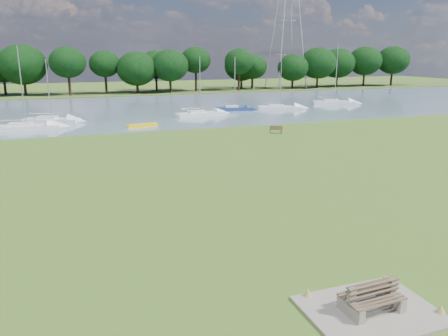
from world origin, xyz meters
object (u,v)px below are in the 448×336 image
object	(u,v)px
sailboat_2	(279,106)
sailboat_4	(51,119)
sailboat_8	(334,101)
kayak	(142,125)
riverbank_bench	(276,130)
sailboat_1	(200,113)
sailboat_7	(234,107)
sailboat_3	(25,125)
bench_pair	(372,298)

from	to	relation	value
sailboat_2	sailboat_4	world-z (taller)	sailboat_2
sailboat_8	sailboat_2	bearing A→B (deg)	-142.98
sailboat_2	kayak	bearing A→B (deg)	-135.69
riverbank_bench	sailboat_1	world-z (taller)	sailboat_1
kayak	sailboat_8	distance (m)	35.42
sailboat_2	sailboat_7	world-z (taller)	sailboat_7
sailboat_3	sailboat_4	world-z (taller)	sailboat_3
sailboat_4	sailboat_7	world-z (taller)	sailboat_7
sailboat_4	sailboat_8	world-z (taller)	sailboat_8
bench_pair	sailboat_7	world-z (taller)	sailboat_7
riverbank_bench	sailboat_8	bearing A→B (deg)	64.66
kayak	sailboat_2	size ratio (longest dim) A/B	0.45
sailboat_2	sailboat_8	world-z (taller)	sailboat_8
sailboat_3	sailboat_4	distance (m)	5.02
sailboat_8	kayak	bearing A→B (deg)	-136.51
bench_pair	kayak	xyz separation A→B (m)	(-0.88, 39.25, -0.31)
sailboat_4	sailboat_1	bearing A→B (deg)	20.53
sailboat_8	bench_pair	bearing A→B (deg)	-98.70
kayak	sailboat_1	size ratio (longest dim) A/B	0.44
riverbank_bench	sailboat_7	bearing A→B (deg)	102.03
sailboat_7	sailboat_8	xyz separation A→B (m)	(18.28, 2.01, 0.04)
riverbank_bench	sailboat_1	xyz separation A→B (m)	(-3.84, 14.96, 0.08)
riverbank_bench	sailboat_2	distance (m)	20.45
sailboat_4	sailboat_7	bearing A→B (deg)	29.80
sailboat_2	sailboat_3	world-z (taller)	sailboat_3
bench_pair	kayak	world-z (taller)	bench_pair
bench_pair	kayak	size ratio (longest dim) A/B	0.59
bench_pair	sailboat_1	distance (m)	46.14
sailboat_7	sailboat_8	bearing A→B (deg)	17.64
riverbank_bench	sailboat_3	size ratio (longest dim) A/B	0.16
bench_pair	sailboat_3	world-z (taller)	sailboat_3
bench_pair	sailboat_7	distance (m)	51.28
sailboat_4	sailboat_8	distance (m)	43.49
bench_pair	kayak	bearing A→B (deg)	88.55
kayak	sailboat_4	xyz separation A→B (m)	(-9.88, 6.90, 0.27)
bench_pair	sailboat_4	bearing A→B (deg)	100.39
bench_pair	sailboat_8	xyz separation A→B (m)	(32.42, 51.31, 0.03)
sailboat_3	sailboat_4	size ratio (longest dim) A/B	1.19
kayak	sailboat_4	bearing A→B (deg)	137.72
sailboat_3	sailboat_8	world-z (taller)	sailboat_8
bench_pair	riverbank_bench	world-z (taller)	bench_pair
sailboat_1	sailboat_3	xyz separation A→B (m)	(-21.04, -3.68, -0.01)
sailboat_1	sailboat_2	world-z (taller)	sailboat_1
bench_pair	riverbank_bench	distance (m)	32.66
sailboat_7	sailboat_8	distance (m)	18.39
sailboat_1	sailboat_8	world-z (taller)	sailboat_8
bench_pair	sailboat_3	xyz separation A→B (m)	(-13.26, 41.80, -0.04)
kayak	sailboat_1	bearing A→B (deg)	28.35
sailboat_2	riverbank_bench	bearing A→B (deg)	-96.48
kayak	sailboat_1	world-z (taller)	sailboat_1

